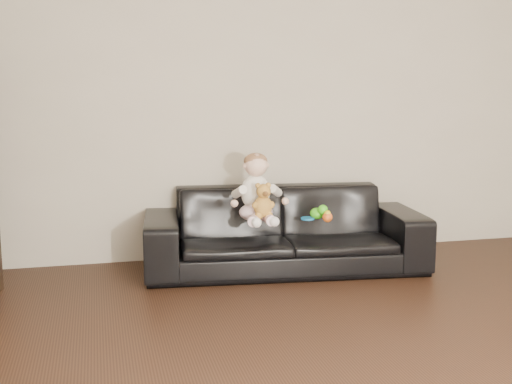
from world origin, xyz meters
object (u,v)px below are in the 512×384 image
object	(u,v)px
sofa	(284,229)
toy_green	(317,213)
toy_rattle	(327,217)
toy_blue_disc	(308,218)
baby	(256,192)
teddy_bear	(263,201)

from	to	relation	value
sofa	toy_green	size ratio (longest dim) A/B	17.17
toy_green	toy_rattle	distance (m)	0.14
toy_green	toy_blue_disc	size ratio (longest dim) A/B	1.20
sofa	baby	bearing A→B (deg)	-148.94
sofa	teddy_bear	distance (m)	0.46
sofa	toy_blue_disc	world-z (taller)	sofa
sofa	toy_rattle	bearing A→B (deg)	-40.40
baby	toy_blue_disc	xyz separation A→B (m)	(0.39, -0.02, -0.22)
teddy_bear	toy_green	bearing A→B (deg)	14.96
baby	toy_rattle	world-z (taller)	baby
toy_rattle	baby	bearing A→B (deg)	163.32
baby	toy_rattle	size ratio (longest dim) A/B	6.71
toy_green	toy_blue_disc	world-z (taller)	toy_green
baby	toy_green	xyz separation A→B (m)	(0.47, -0.02, -0.18)
baby	teddy_bear	size ratio (longest dim) A/B	2.03
toy_blue_disc	sofa	bearing A→B (deg)	137.58
teddy_bear	toy_rattle	bearing A→B (deg)	-1.32
sofa	toy_green	distance (m)	0.29
toy_rattle	toy_blue_disc	distance (m)	0.17
teddy_bear	toy_blue_disc	bearing A→B (deg)	17.90
sofa	teddy_bear	xyz separation A→B (m)	(-0.24, -0.27, 0.28)
sofa	toy_green	bearing A→B (deg)	-25.33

